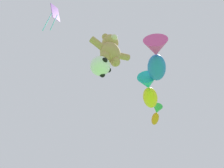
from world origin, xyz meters
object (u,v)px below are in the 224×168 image
object	(u,v)px
teddy_bear_kite	(110,49)
fish_kite_tangerine	(156,114)
fish_kite_goldfin	(149,90)
fish_kite_cobalt	(156,58)
soccer_ball_kite	(101,66)
diamond_kite	(54,14)

from	to	relation	value
teddy_bear_kite	fish_kite_tangerine	xyz separation A→B (m)	(5.29, 3.17, 0.81)
teddy_bear_kite	fish_kite_goldfin	xyz separation A→B (m)	(3.40, 1.48, 0.46)
fish_kite_cobalt	fish_kite_tangerine	bearing A→B (deg)	51.20
fish_kite_goldfin	fish_kite_tangerine	size ratio (longest dim) A/B	1.31
soccer_ball_kite	teddy_bear_kite	bearing A→B (deg)	-18.81
diamond_kite	fish_kite_goldfin	bearing A→B (deg)	9.29
teddy_bear_kite	fish_kite_cobalt	xyz separation A→B (m)	(2.30, -0.56, 0.29)
diamond_kite	soccer_ball_kite	bearing A→B (deg)	-7.39
fish_kite_cobalt	fish_kite_tangerine	xyz separation A→B (m)	(2.99, 3.72, 0.52)
fish_kite_goldfin	fish_kite_tangerine	bearing A→B (deg)	41.66
teddy_bear_kite	fish_kite_goldfin	size ratio (longest dim) A/B	0.90
fish_kite_cobalt	diamond_kite	xyz separation A→B (m)	(-5.18, 1.01, 1.15)
soccer_ball_kite	fish_kite_tangerine	world-z (taller)	fish_kite_tangerine
soccer_ball_kite	fish_kite_cobalt	distance (m)	3.28
fish_kite_goldfin	fish_kite_tangerine	world-z (taller)	fish_kite_tangerine
soccer_ball_kite	fish_kite_tangerine	xyz separation A→B (m)	(5.68, 3.04, 2.29)
teddy_bear_kite	diamond_kite	distance (m)	3.25
fish_kite_cobalt	diamond_kite	bearing A→B (deg)	168.98
fish_kite_goldfin	fish_kite_tangerine	distance (m)	2.56
teddy_bear_kite	fish_kite_goldfin	world-z (taller)	teddy_bear_kite
fish_kite_goldfin	fish_kite_tangerine	xyz separation A→B (m)	(1.90, 1.69, 0.35)
diamond_kite	teddy_bear_kite	bearing A→B (deg)	-8.96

